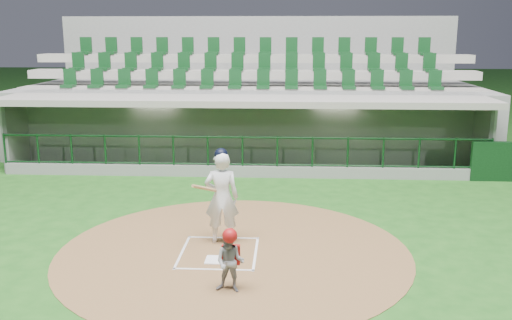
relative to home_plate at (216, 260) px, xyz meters
The scene contains 8 objects.
ground 0.70m from the home_plate, 90.00° to the left, with size 120.00×120.00×0.00m, color #194C15.
dirt_circle 0.58m from the home_plate, 59.04° to the left, with size 7.20×7.20×0.01m, color brown.
home_plate is the anchor object (origin of this frame).
batter_box_chalk 0.40m from the home_plate, 90.00° to the left, with size 1.55×1.80×0.01m.
dugout_structure 8.57m from the home_plate, 89.41° to the left, with size 16.40×3.70×3.00m.
seating_deck 11.69m from the home_plate, 90.00° to the left, with size 17.00×6.72×5.15m.
batter 1.43m from the home_plate, 89.96° to the left, with size 0.91×0.90×2.05m.
catcher 1.49m from the home_plate, 72.87° to the right, with size 0.58×0.48×1.14m.
Camera 1 is at (1.35, -11.13, 4.40)m, focal length 40.00 mm.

